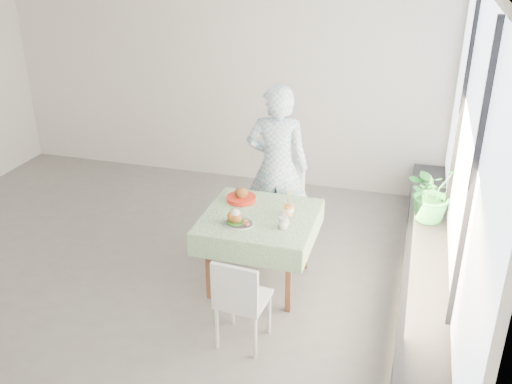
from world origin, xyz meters
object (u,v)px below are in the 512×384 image
(potted_plant, at_px, (433,192))
(diner, at_px, (277,167))
(juice_cup_orange, at_px, (288,209))
(chair_far, at_px, (276,221))
(cafe_table, at_px, (260,241))
(chair_near, at_px, (243,316))
(main_dish, at_px, (237,220))

(potted_plant, bearing_deg, diner, -178.40)
(diner, bearing_deg, potted_plant, 175.46)
(juice_cup_orange, height_order, potted_plant, potted_plant)
(chair_far, height_order, diner, diner)
(cafe_table, bearing_deg, potted_plant, 28.80)
(chair_near, bearing_deg, main_dish, 111.40)
(chair_far, height_order, potted_plant, potted_plant)
(chair_far, distance_m, chair_near, 1.67)
(diner, relative_size, potted_plant, 2.95)
(juice_cup_orange, xyz_separation_m, potted_plant, (1.30, 0.77, -0.00))
(juice_cup_orange, relative_size, potted_plant, 0.48)
(diner, distance_m, main_dish, 1.05)
(chair_near, xyz_separation_m, diner, (-0.15, 1.71, 0.65))
(chair_near, height_order, juice_cup_orange, juice_cup_orange)
(chair_far, xyz_separation_m, diner, (-0.01, 0.05, 0.61))
(potted_plant, bearing_deg, main_dish, -147.63)
(cafe_table, height_order, chair_far, chair_far)
(cafe_table, height_order, main_dish, main_dish)
(main_dish, relative_size, potted_plant, 0.47)
(chair_far, xyz_separation_m, potted_plant, (1.58, 0.09, 0.51))
(cafe_table, xyz_separation_m, chair_near, (0.11, -0.90, -0.20))
(main_dish, relative_size, juice_cup_orange, 0.98)
(cafe_table, bearing_deg, diner, 92.77)
(chair_far, distance_m, main_dish, 1.12)
(cafe_table, xyz_separation_m, potted_plant, (1.56, 0.86, 0.35))
(juice_cup_orange, bearing_deg, main_dish, -142.94)
(chair_far, xyz_separation_m, juice_cup_orange, (0.28, -0.68, 0.52))
(chair_near, bearing_deg, diner, 95.01)
(diner, distance_m, juice_cup_orange, 0.79)
(cafe_table, xyz_separation_m, juice_cup_orange, (0.26, 0.08, 0.35))
(chair_far, distance_m, juice_cup_orange, 0.90)
(chair_far, relative_size, chair_near, 1.14)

